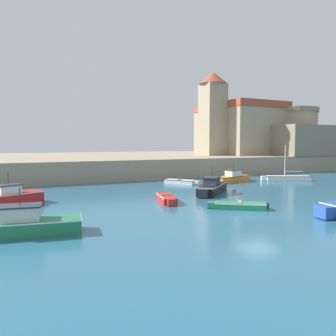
{
  "coord_description": "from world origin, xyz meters",
  "views": [
    {
      "loc": [
        -14.72,
        -16.78,
        4.54
      ],
      "look_at": [
        0.07,
        13.86,
        2.0
      ],
      "focal_mm": 35.0,
      "sensor_mm": 36.0,
      "label": 1
    }
  ],
  "objects_px": {
    "motorboat_red_5": "(9,198)",
    "dinghy_red_8": "(167,198)",
    "dinghy_white_2": "(181,182)",
    "motorboat_orange_7": "(233,178)",
    "dinghy_green_6": "(239,205)",
    "motorboat_black_0": "(212,187)",
    "motorboat_green_3": "(22,224)",
    "church": "(236,127)",
    "fortress": "(293,137)",
    "sailboat_white_1": "(287,178)",
    "mooring_buoy": "(218,184)"
  },
  "relations": [
    {
      "from": "motorboat_green_3",
      "to": "fortress",
      "type": "relative_size",
      "value": 0.44
    },
    {
      "from": "fortress",
      "to": "dinghy_white_2",
      "type": "bearing_deg",
      "value": -158.28
    },
    {
      "from": "motorboat_red_5",
      "to": "dinghy_white_2",
      "type": "bearing_deg",
      "value": 18.81
    },
    {
      "from": "motorboat_red_5",
      "to": "dinghy_red_8",
      "type": "xyz_separation_m",
      "value": [
        10.98,
        -3.8,
        -0.29
      ]
    },
    {
      "from": "motorboat_orange_7",
      "to": "sailboat_white_1",
      "type": "bearing_deg",
      "value": -16.06
    },
    {
      "from": "motorboat_black_0",
      "to": "motorboat_green_3",
      "type": "relative_size",
      "value": 0.85
    },
    {
      "from": "motorboat_orange_7",
      "to": "fortress",
      "type": "distance_m",
      "value": 26.76
    },
    {
      "from": "motorboat_green_3",
      "to": "motorboat_orange_7",
      "type": "relative_size",
      "value": 1.04
    },
    {
      "from": "fortress",
      "to": "motorboat_orange_7",
      "type": "bearing_deg",
      "value": -151.15
    },
    {
      "from": "motorboat_black_0",
      "to": "sailboat_white_1",
      "type": "distance_m",
      "value": 14.65
    },
    {
      "from": "dinghy_white_2",
      "to": "sailboat_white_1",
      "type": "bearing_deg",
      "value": -12.3
    },
    {
      "from": "mooring_buoy",
      "to": "dinghy_white_2",
      "type": "bearing_deg",
      "value": 119.74
    },
    {
      "from": "motorboat_red_5",
      "to": "motorboat_orange_7",
      "type": "relative_size",
      "value": 0.85
    },
    {
      "from": "motorboat_red_5",
      "to": "fortress",
      "type": "xyz_separation_m",
      "value": [
        46.88,
        17.67,
        5.08
      ]
    },
    {
      "from": "sailboat_white_1",
      "to": "fortress",
      "type": "relative_size",
      "value": 0.4
    },
    {
      "from": "church",
      "to": "motorboat_black_0",
      "type": "bearing_deg",
      "value": -131.14
    },
    {
      "from": "dinghy_green_6",
      "to": "mooring_buoy",
      "type": "bearing_deg",
      "value": 62.56
    },
    {
      "from": "motorboat_orange_7",
      "to": "dinghy_white_2",
      "type": "bearing_deg",
      "value": 171.73
    },
    {
      "from": "mooring_buoy",
      "to": "church",
      "type": "bearing_deg",
      "value": 48.9
    },
    {
      "from": "motorboat_black_0",
      "to": "sailboat_white_1",
      "type": "relative_size",
      "value": 0.92
    },
    {
      "from": "mooring_buoy",
      "to": "dinghy_green_6",
      "type": "bearing_deg",
      "value": -117.44
    },
    {
      "from": "mooring_buoy",
      "to": "motorboat_black_0",
      "type": "bearing_deg",
      "value": -131.42
    },
    {
      "from": "dinghy_green_6",
      "to": "motorboat_black_0",
      "type": "bearing_deg",
      "value": 71.46
    },
    {
      "from": "sailboat_white_1",
      "to": "dinghy_green_6",
      "type": "height_order",
      "value": "sailboat_white_1"
    },
    {
      "from": "motorboat_red_5",
      "to": "church",
      "type": "distance_m",
      "value": 44.89
    },
    {
      "from": "motorboat_green_3",
      "to": "sailboat_white_1",
      "type": "bearing_deg",
      "value": 21.91
    },
    {
      "from": "sailboat_white_1",
      "to": "mooring_buoy",
      "type": "xyz_separation_m",
      "value": [
        -10.86,
        -1.12,
        -0.03
      ]
    },
    {
      "from": "dinghy_red_8",
      "to": "mooring_buoy",
      "type": "bearing_deg",
      "value": 33.39
    },
    {
      "from": "dinghy_red_8",
      "to": "fortress",
      "type": "relative_size",
      "value": 0.25
    },
    {
      "from": "dinghy_white_2",
      "to": "mooring_buoy",
      "type": "bearing_deg",
      "value": -60.26
    },
    {
      "from": "dinghy_white_2",
      "to": "motorboat_red_5",
      "type": "height_order",
      "value": "motorboat_red_5"
    },
    {
      "from": "dinghy_green_6",
      "to": "dinghy_red_8",
      "type": "xyz_separation_m",
      "value": [
        -3.38,
        4.54,
        0.05
      ]
    },
    {
      "from": "mooring_buoy",
      "to": "motorboat_red_5",
      "type": "bearing_deg",
      "value": -174.36
    },
    {
      "from": "dinghy_white_2",
      "to": "church",
      "type": "xyz_separation_m",
      "value": [
        20.55,
        16.96,
        7.3
      ]
    },
    {
      "from": "motorboat_green_3",
      "to": "dinghy_green_6",
      "type": "height_order",
      "value": "motorboat_green_3"
    },
    {
      "from": "sailboat_white_1",
      "to": "dinghy_red_8",
      "type": "xyz_separation_m",
      "value": [
        -19.58,
        -6.87,
        -0.05
      ]
    },
    {
      "from": "church",
      "to": "fortress",
      "type": "relative_size",
      "value": 1.08
    },
    {
      "from": "motorboat_orange_7",
      "to": "dinghy_red_8",
      "type": "distance_m",
      "value": 15.61
    },
    {
      "from": "dinghy_green_6",
      "to": "motorboat_orange_7",
      "type": "xyz_separation_m",
      "value": [
        9.51,
        13.33,
        0.27
      ]
    },
    {
      "from": "dinghy_white_2",
      "to": "motorboat_green_3",
      "type": "distance_m",
      "value": 22.51
    },
    {
      "from": "motorboat_green_3",
      "to": "motorboat_red_5",
      "type": "relative_size",
      "value": 1.22
    },
    {
      "from": "motorboat_black_0",
      "to": "sailboat_white_1",
      "type": "height_order",
      "value": "sailboat_white_1"
    },
    {
      "from": "church",
      "to": "mooring_buoy",
      "type": "bearing_deg",
      "value": -131.1
    },
    {
      "from": "sailboat_white_1",
      "to": "motorboat_orange_7",
      "type": "relative_size",
      "value": 0.96
    },
    {
      "from": "dinghy_white_2",
      "to": "fortress",
      "type": "xyz_separation_m",
      "value": [
        29.45,
        11.74,
        5.41
      ]
    },
    {
      "from": "motorboat_green_3",
      "to": "church",
      "type": "xyz_separation_m",
      "value": [
        37.4,
        31.89,
        7.01
      ]
    },
    {
      "from": "fortress",
      "to": "mooring_buoy",
      "type": "bearing_deg",
      "value": -149.95
    },
    {
      "from": "dinghy_white_2",
      "to": "motorboat_orange_7",
      "type": "xyz_separation_m",
      "value": [
        6.45,
        -0.94,
        0.26
      ]
    },
    {
      "from": "dinghy_red_8",
      "to": "church",
      "type": "xyz_separation_m",
      "value": [
        26.99,
        26.7,
        7.26
      ]
    },
    {
      "from": "dinghy_white_2",
      "to": "motorboat_red_5",
      "type": "relative_size",
      "value": 0.75
    }
  ]
}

